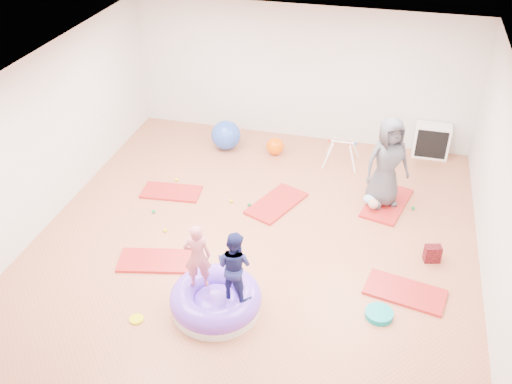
# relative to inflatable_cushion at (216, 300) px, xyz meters

# --- Properties ---
(room) EXTENTS (7.01, 8.01, 2.81)m
(room) POSITION_rel_inflatable_cushion_xyz_m (0.14, 1.38, 1.24)
(room) COLOR #B05F3B
(room) RESTS_ON ground
(gym_mat_front_left) EXTENTS (1.20, 0.78, 0.05)m
(gym_mat_front_left) POSITION_rel_inflatable_cushion_xyz_m (-1.23, 0.71, -0.13)
(gym_mat_front_left) COLOR red
(gym_mat_front_left) RESTS_ON ground
(gym_mat_mid_left) EXTENTS (1.11, 0.63, 0.04)m
(gym_mat_mid_left) POSITION_rel_inflatable_cushion_xyz_m (-1.69, 2.58, -0.13)
(gym_mat_mid_left) COLOR red
(gym_mat_mid_left) RESTS_ON ground
(gym_mat_center_back) EXTENTS (1.00, 1.31, 0.05)m
(gym_mat_center_back) POSITION_rel_inflatable_cushion_xyz_m (0.25, 2.70, -0.13)
(gym_mat_center_back) COLOR red
(gym_mat_center_back) RESTS_ON ground
(gym_mat_right) EXTENTS (1.22, 0.77, 0.05)m
(gym_mat_right) POSITION_rel_inflatable_cushion_xyz_m (2.55, 0.97, -0.13)
(gym_mat_right) COLOR red
(gym_mat_right) RESTS_ON ground
(gym_mat_rear_right) EXTENTS (0.90, 1.34, 0.05)m
(gym_mat_rear_right) POSITION_rel_inflatable_cushion_xyz_m (2.15, 3.21, -0.13)
(gym_mat_rear_right) COLOR red
(gym_mat_rear_right) RESTS_ON ground
(inflatable_cushion) EXTENTS (1.28, 1.28, 0.40)m
(inflatable_cushion) POSITION_rel_inflatable_cushion_xyz_m (0.00, 0.00, 0.00)
(inflatable_cushion) COLOR silver
(inflatable_cushion) RESTS_ON ground
(child_pink) EXTENTS (0.42, 0.33, 1.01)m
(child_pink) POSITION_rel_inflatable_cushion_xyz_m (-0.26, 0.08, 0.72)
(child_pink) COLOR #CB646D
(child_pink) RESTS_ON inflatable_cushion
(child_navy) EXTENTS (0.60, 0.52, 1.05)m
(child_navy) POSITION_rel_inflatable_cushion_xyz_m (0.28, -0.00, 0.74)
(child_navy) COLOR navy
(child_navy) RESTS_ON inflatable_cushion
(adult_caregiver) EXTENTS (0.95, 0.84, 1.63)m
(adult_caregiver) POSITION_rel_inflatable_cushion_xyz_m (2.05, 3.18, 0.71)
(adult_caregiver) COLOR #43444B
(adult_caregiver) RESTS_ON gym_mat_rear_right
(infant) EXTENTS (0.38, 0.39, 0.22)m
(infant) POSITION_rel_inflatable_cushion_xyz_m (1.92, 3.02, 0.01)
(infant) COLOR #A8D1F6
(infant) RESTS_ON gym_mat_rear_right
(ball_pit_balls) EXTENTS (4.43, 1.75, 0.07)m
(ball_pit_balls) POSITION_rel_inflatable_cushion_xyz_m (-0.50, 2.44, -0.12)
(ball_pit_balls) COLOR yellow
(ball_pit_balls) RESTS_ON ground
(exercise_ball_blue) EXTENTS (0.60, 0.60, 0.60)m
(exercise_ball_blue) POSITION_rel_inflatable_cushion_xyz_m (-1.21, 4.46, 0.14)
(exercise_ball_blue) COLOR blue
(exercise_ball_blue) RESTS_ON ground
(exercise_ball_orange) EXTENTS (0.36, 0.36, 0.36)m
(exercise_ball_orange) POSITION_rel_inflatable_cushion_xyz_m (-0.18, 4.47, 0.02)
(exercise_ball_orange) COLOR #F45B02
(exercise_ball_orange) RESTS_ON ground
(infant_play_gym) EXTENTS (0.68, 0.64, 0.52)m
(infant_play_gym) POSITION_rel_inflatable_cushion_xyz_m (1.17, 4.38, 0.19)
(infant_play_gym) COLOR white
(infant_play_gym) RESTS_ON ground
(cube_shelf) EXTENTS (0.69, 0.34, 0.69)m
(cube_shelf) POSITION_rel_inflatable_cushion_xyz_m (2.86, 5.18, 0.19)
(cube_shelf) COLOR white
(cube_shelf) RESTS_ON ground
(balance_disc) EXTENTS (0.39, 0.39, 0.09)m
(balance_disc) POSITION_rel_inflatable_cushion_xyz_m (2.22, 0.41, -0.11)
(balance_disc) COLOR #078C91
(balance_disc) RESTS_ON ground
(backpack) EXTENTS (0.28, 0.21, 0.28)m
(backpack) POSITION_rel_inflatable_cushion_xyz_m (2.92, 1.81, -0.02)
(backpack) COLOR maroon
(backpack) RESTS_ON ground
(yellow_toy) EXTENTS (0.19, 0.19, 0.03)m
(yellow_toy) POSITION_rel_inflatable_cushion_xyz_m (-0.99, -0.49, -0.14)
(yellow_toy) COLOR yellow
(yellow_toy) RESTS_ON ground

